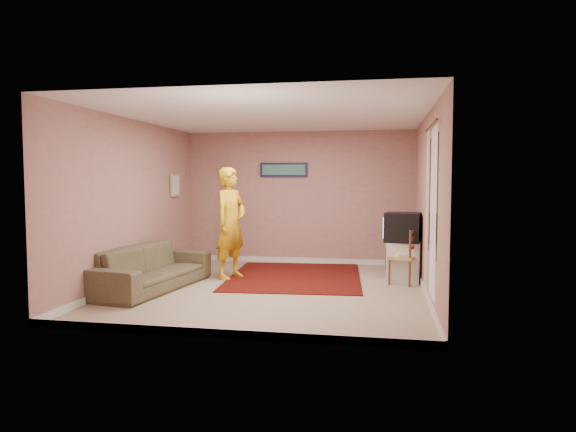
% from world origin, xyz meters
% --- Properties ---
extents(ground, '(5.00, 5.00, 0.00)m').
position_xyz_m(ground, '(0.00, 0.00, 0.00)').
color(ground, tan).
rests_on(ground, ground).
extents(wall_back, '(4.50, 0.02, 2.60)m').
position_xyz_m(wall_back, '(0.00, 2.50, 1.30)').
color(wall_back, tan).
rests_on(wall_back, ground).
extents(wall_front, '(4.50, 0.02, 2.60)m').
position_xyz_m(wall_front, '(0.00, -2.50, 1.30)').
color(wall_front, tan).
rests_on(wall_front, ground).
extents(wall_left, '(0.02, 5.00, 2.60)m').
position_xyz_m(wall_left, '(-2.25, 0.00, 1.30)').
color(wall_left, tan).
rests_on(wall_left, ground).
extents(wall_right, '(0.02, 5.00, 2.60)m').
position_xyz_m(wall_right, '(2.25, 0.00, 1.30)').
color(wall_right, tan).
rests_on(wall_right, ground).
extents(ceiling, '(4.50, 5.00, 0.02)m').
position_xyz_m(ceiling, '(0.00, 0.00, 2.60)').
color(ceiling, white).
rests_on(ceiling, wall_back).
extents(baseboard_back, '(4.50, 0.02, 0.10)m').
position_xyz_m(baseboard_back, '(0.00, 2.49, 0.05)').
color(baseboard_back, silver).
rests_on(baseboard_back, ground).
extents(baseboard_front, '(4.50, 0.02, 0.10)m').
position_xyz_m(baseboard_front, '(0.00, -2.49, 0.05)').
color(baseboard_front, silver).
rests_on(baseboard_front, ground).
extents(baseboard_left, '(0.02, 5.00, 0.10)m').
position_xyz_m(baseboard_left, '(-2.24, 0.00, 0.05)').
color(baseboard_left, silver).
rests_on(baseboard_left, ground).
extents(baseboard_right, '(0.02, 5.00, 0.10)m').
position_xyz_m(baseboard_right, '(2.24, 0.00, 0.05)').
color(baseboard_right, silver).
rests_on(baseboard_right, ground).
extents(window, '(0.01, 1.10, 1.50)m').
position_xyz_m(window, '(2.24, -0.90, 1.45)').
color(window, black).
rests_on(window, wall_right).
extents(curtain_sheer, '(0.01, 0.75, 2.10)m').
position_xyz_m(curtain_sheer, '(2.23, -1.05, 1.25)').
color(curtain_sheer, white).
rests_on(curtain_sheer, wall_right).
extents(curtain_floral, '(0.01, 0.35, 2.10)m').
position_xyz_m(curtain_floral, '(2.21, -0.35, 1.25)').
color(curtain_floral, white).
rests_on(curtain_floral, wall_right).
extents(curtain_rod, '(0.02, 1.40, 0.02)m').
position_xyz_m(curtain_rod, '(2.20, -0.90, 2.32)').
color(curtain_rod, brown).
rests_on(curtain_rod, wall_right).
extents(picture_back, '(0.95, 0.04, 0.28)m').
position_xyz_m(picture_back, '(-0.30, 2.47, 1.85)').
color(picture_back, '#141738').
rests_on(picture_back, wall_back).
extents(picture_left, '(0.04, 0.38, 0.42)m').
position_xyz_m(picture_left, '(-2.22, 1.60, 1.55)').
color(picture_left, tan).
rests_on(picture_left, wall_left).
extents(area_rug, '(2.38, 2.88, 0.01)m').
position_xyz_m(area_rug, '(0.18, 1.00, 0.01)').
color(area_rug, black).
rests_on(area_rug, ground).
extents(tv_cabinet, '(0.51, 0.46, 0.65)m').
position_xyz_m(tv_cabinet, '(1.95, 0.91, 0.32)').
color(tv_cabinet, silver).
rests_on(tv_cabinet, ground).
extents(crt_tv, '(0.62, 0.57, 0.48)m').
position_xyz_m(crt_tv, '(1.94, 0.91, 0.89)').
color(crt_tv, black).
rests_on(crt_tv, tv_cabinet).
extents(chair_a, '(0.48, 0.46, 0.55)m').
position_xyz_m(chair_a, '(1.92, 1.67, 0.62)').
color(chair_a, tan).
rests_on(chair_a, ground).
extents(dvd_player, '(0.43, 0.37, 0.06)m').
position_xyz_m(dvd_player, '(1.92, 1.67, 0.55)').
color(dvd_player, silver).
rests_on(dvd_player, chair_a).
extents(blue_throw, '(0.37, 0.05, 0.39)m').
position_xyz_m(blue_throw, '(1.92, 1.86, 0.81)').
color(blue_throw, '#8EADE9').
rests_on(blue_throw, chair_a).
extents(chair_b, '(0.49, 0.50, 0.48)m').
position_xyz_m(chair_b, '(1.95, 0.71, 0.54)').
color(chair_b, tan).
rests_on(chair_b, ground).
extents(game_console, '(0.23, 0.19, 0.04)m').
position_xyz_m(game_console, '(1.95, 0.71, 0.47)').
color(game_console, white).
rests_on(game_console, chair_b).
extents(sofa, '(1.18, 2.34, 0.66)m').
position_xyz_m(sofa, '(-1.80, -0.36, 0.33)').
color(sofa, brown).
rests_on(sofa, ground).
extents(person, '(0.66, 0.79, 1.86)m').
position_xyz_m(person, '(-0.87, 0.71, 0.93)').
color(person, gold).
rests_on(person, ground).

